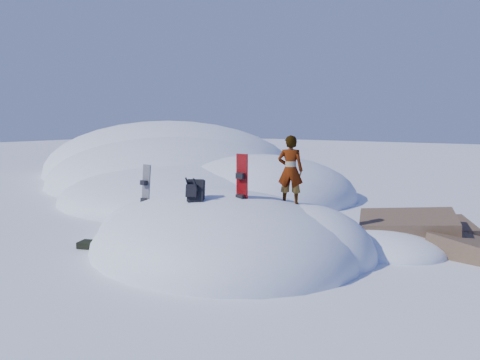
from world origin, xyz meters
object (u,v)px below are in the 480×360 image
Objects in this scene: person at (290,170)px; backpack at (195,191)px; snowboard_dark at (145,194)px; snowboard_red at (242,189)px.

backpack is at bearing 26.66° from person.
snowboard_dark reaches higher than backpack.
snowboard_dark is 2.38m from backpack.
snowboard_red is at bearing 29.74° from person.
person reaches higher than snowboard_red.
snowboard_dark is (-3.05, -0.11, -0.37)m from snowboard_red.
snowboard_red is 1.07m from backpack.
snowboard_red is 1.01× the size of person.
backpack is (-0.78, -0.74, -0.01)m from snowboard_red.
person is at bearing 54.13° from snowboard_red.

